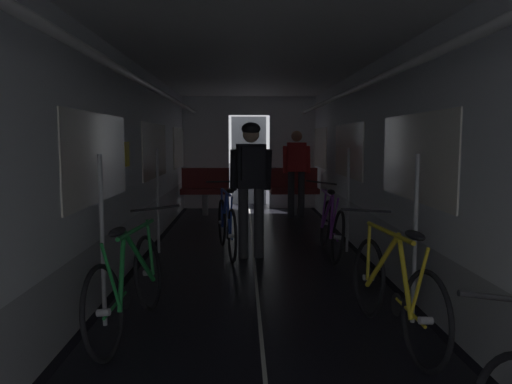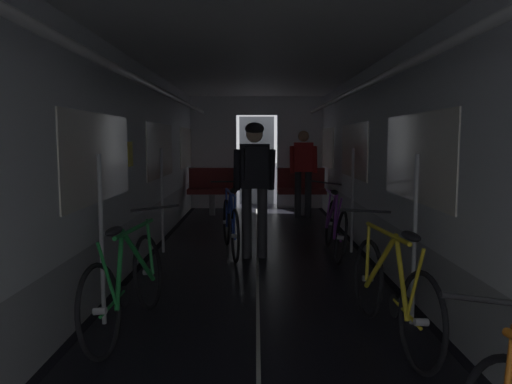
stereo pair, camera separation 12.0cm
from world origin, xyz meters
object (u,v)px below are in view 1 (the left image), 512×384
object	(u,v)px
bicycle_yellow	(393,290)
bicycle_purple	(331,226)
bench_seat_far_right	(294,187)
person_cyclist_aisle	(251,175)
bench_seat_far_left	(205,187)
bicycle_green	(129,284)
bicycle_blue_in_aisle	(227,225)
person_standing_near_bench	(296,168)

from	to	relation	value
bicycle_yellow	bicycle_purple	bearing A→B (deg)	89.52
bench_seat_far_right	bicycle_purple	distance (m)	3.55
bench_seat_far_right	bicycle_purple	world-z (taller)	same
bicycle_purple	person_cyclist_aisle	distance (m)	1.27
bench_seat_far_left	bicycle_green	world-z (taller)	same
bicycle_yellow	person_cyclist_aisle	xyz separation A→B (m)	(-1.03, 2.62, 0.69)
bicycle_purple	person_cyclist_aisle	size ratio (longest dim) A/B	0.98
bench_seat_far_left	bicycle_purple	distance (m)	4.03
bench_seat_far_left	bicycle_yellow	xyz separation A→B (m)	(1.90, -6.32, -0.18)
bicycle_blue_in_aisle	person_standing_near_bench	size ratio (longest dim) A/B	0.99
bench_seat_far_right	bicycle_green	xyz separation A→B (m)	(-1.93, -6.11, -0.19)
person_cyclist_aisle	bicycle_blue_in_aisle	distance (m)	0.80
bench_seat_far_left	bicycle_yellow	world-z (taller)	bench_seat_far_left
bench_seat_far_right	person_cyclist_aisle	xyz separation A→B (m)	(-0.93, -3.70, 0.50)
bicycle_purple	bicycle_blue_in_aisle	distance (m)	1.38
person_standing_near_bench	bench_seat_far_right	bearing A→B (deg)	90.41
bicycle_blue_in_aisle	person_standing_near_bench	bearing A→B (deg)	67.67
bench_seat_far_right	person_standing_near_bench	bearing A→B (deg)	-89.59
person_standing_near_bench	bench_seat_far_left	bearing A→B (deg)	168.21
bicycle_yellow	bicycle_blue_in_aisle	distance (m)	3.19
bicycle_blue_in_aisle	bicycle_yellow	bearing A→B (deg)	-64.94
bench_seat_far_left	bicycle_yellow	size ratio (longest dim) A/B	0.58
bicycle_purple	person_standing_near_bench	distance (m)	3.22
bicycle_yellow	bicycle_green	distance (m)	2.04
person_cyclist_aisle	bicycle_green	bearing A→B (deg)	-112.56
bench_seat_far_left	bicycle_green	bearing A→B (deg)	-91.23
bench_seat_far_left	bicycle_green	distance (m)	6.11
person_standing_near_bench	person_cyclist_aisle	bearing A→B (deg)	-105.68
bicycle_green	person_standing_near_bench	distance (m)	6.08
person_standing_near_bench	bicycle_green	bearing A→B (deg)	-108.65
person_cyclist_aisle	person_standing_near_bench	bearing A→B (deg)	74.32
bicycle_green	bicycle_blue_in_aisle	bearing A→B (deg)	75.77
bicycle_blue_in_aisle	bicycle_purple	bearing A→B (deg)	-4.48
bicycle_purple	bicycle_green	distance (m)	3.29
bench_seat_far_right	bicycle_yellow	xyz separation A→B (m)	(0.10, -6.32, -0.18)
bicycle_blue_in_aisle	bench_seat_far_left	bearing A→B (deg)	99.05
bench_seat_far_right	person_standing_near_bench	size ratio (longest dim) A/B	0.58
bicycle_green	person_standing_near_bench	xyz separation A→B (m)	(1.93, 5.73, 0.59)
bench_seat_far_right	bicycle_green	world-z (taller)	same
bench_seat_far_left	bicycle_yellow	bearing A→B (deg)	-73.30
person_standing_near_bench	bicycle_yellow	bearing A→B (deg)	-89.09
bench_seat_far_left	bench_seat_far_right	size ratio (longest dim) A/B	1.00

